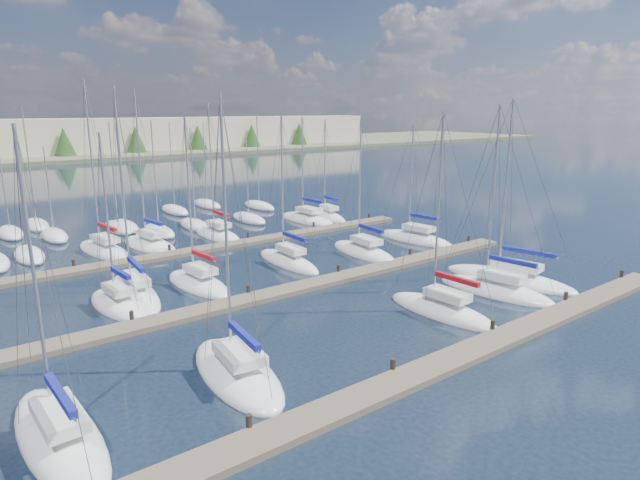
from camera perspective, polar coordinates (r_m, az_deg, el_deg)
ground at (r=77.81m, az=-21.02°, el=3.61°), size 400.00×400.00×0.00m
dock_near at (r=29.22m, az=14.71°, el=-11.89°), size 44.00×1.93×1.10m
dock_mid at (r=38.64m, az=-1.82°, el=-4.98°), size 44.00×1.93×1.10m
dock_far at (r=50.24m, az=-11.13°, el=-0.77°), size 44.00×1.93×1.10m
sailboat_l at (r=47.80m, az=4.65°, el=-1.28°), size 3.48×8.61×12.74m
sailboat_r at (r=63.21m, az=0.80°, el=2.53°), size 2.94×7.45×12.13m
sailboat_k at (r=44.78m, az=-3.43°, el=-2.28°), size 2.49×8.45×12.84m
sailboat_n at (r=51.93m, az=-22.03°, el=-1.02°), size 3.76×9.16×15.84m
sailboat_q at (r=61.71m, az=-1.42°, el=2.22°), size 3.51×8.84×12.54m
sailboat_p at (r=55.13m, az=-10.89°, el=0.57°), size 2.77×8.19×13.85m
sailboat_d at (r=34.97m, az=12.84°, el=-7.34°), size 2.88×8.13×13.19m
sailboat_j at (r=40.15m, az=-12.83°, el=-4.55°), size 3.23×7.77×12.87m
sailboat_o at (r=52.58m, az=-17.69°, el=-0.48°), size 4.00×8.40×15.04m
sailboat_a at (r=24.42m, az=-26.04°, el=-18.34°), size 3.03×9.13×12.87m
sailboat_c at (r=27.01m, az=-8.84°, el=-13.77°), size 4.19×8.78×14.02m
sailboat_f at (r=42.62m, az=19.53°, el=-3.94°), size 4.83×10.38×14.10m
sailboat_h at (r=37.56m, az=-20.68°, el=-6.42°), size 3.11×7.13×11.95m
sailboat_e at (r=39.72m, az=18.19°, el=-5.11°), size 3.92×8.89×13.62m
sailboat_m at (r=53.27m, az=10.08°, el=0.13°), size 3.66×8.88×12.06m
sailboat_i at (r=39.41m, az=-19.19°, el=-5.33°), size 3.33×9.31×14.79m
distant_boats at (r=61.23m, az=-20.54°, el=1.36°), size 36.93×20.75×13.30m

